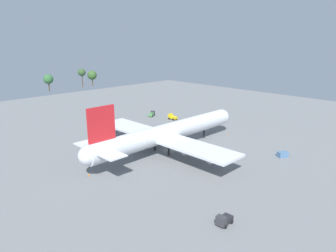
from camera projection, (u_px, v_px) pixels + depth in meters
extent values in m
plane|color=slate|center=(168.00, 150.00, 106.51)|extent=(272.17, 272.17, 0.00)
cylinder|color=silver|center=(168.00, 132.00, 104.72)|extent=(62.33, 6.24, 6.24)
sphere|color=silver|center=(221.00, 117.00, 125.85)|extent=(6.12, 6.12, 6.12)
sphere|color=silver|center=(88.00, 156.00, 83.59)|extent=(5.31, 5.31, 5.31)
cube|color=red|center=(101.00, 124.00, 84.75)|extent=(8.73, 0.50, 9.99)
cube|color=silver|center=(109.00, 154.00, 82.47)|extent=(5.61, 9.37, 0.36)
cube|color=silver|center=(90.00, 145.00, 89.27)|extent=(5.61, 9.37, 0.36)
cube|color=silver|center=(197.00, 148.00, 92.28)|extent=(10.60, 27.27, 0.70)
cube|color=silver|center=(133.00, 128.00, 113.45)|extent=(10.60, 27.27, 0.70)
cylinder|color=gray|center=(189.00, 149.00, 96.20)|extent=(5.00, 2.62, 2.62)
cylinder|color=gray|center=(215.00, 158.00, 89.32)|extent=(5.00, 2.62, 2.62)
cylinder|color=gray|center=(142.00, 134.00, 111.79)|extent=(5.00, 2.62, 2.62)
cylinder|color=gray|center=(125.00, 128.00, 118.68)|extent=(5.00, 2.62, 2.62)
cylinder|color=black|center=(204.00, 134.00, 119.56)|extent=(0.70, 0.70, 3.43)
cylinder|color=black|center=(169.00, 150.00, 101.59)|extent=(0.70, 0.70, 3.43)
cylinder|color=black|center=(155.00, 145.00, 106.27)|extent=(0.70, 0.70, 3.43)
cube|color=yellow|center=(170.00, 116.00, 148.16)|extent=(2.18, 1.64, 2.08)
cube|color=yellow|center=(174.00, 118.00, 146.83)|extent=(2.24, 2.99, 1.12)
cylinder|color=black|center=(172.00, 118.00, 149.21)|extent=(0.32, 0.99, 0.98)
cylinder|color=black|center=(169.00, 118.00, 147.59)|extent=(0.32, 0.99, 0.98)
cylinder|color=black|center=(176.00, 119.00, 147.40)|extent=(0.32, 0.99, 0.98)
cylinder|color=black|center=(173.00, 119.00, 145.77)|extent=(0.32, 0.99, 0.98)
cube|color=#333338|center=(153.00, 113.00, 155.04)|extent=(2.28, 2.37, 2.02)
cube|color=#4C8C4C|center=(151.00, 115.00, 152.89)|extent=(3.74, 3.20, 1.30)
cylinder|color=black|center=(155.00, 115.00, 154.94)|extent=(0.80, 0.62, 0.76)
cylinder|color=black|center=(151.00, 115.00, 155.46)|extent=(0.80, 0.62, 0.76)
cylinder|color=black|center=(153.00, 116.00, 152.16)|extent=(0.80, 0.62, 0.76)
cylinder|color=black|center=(149.00, 116.00, 152.67)|extent=(0.80, 0.62, 0.76)
cube|color=#333338|center=(221.00, 221.00, 62.69)|extent=(1.41, 2.08, 2.00)
cube|color=#232328|center=(226.00, 219.00, 64.17)|extent=(2.62, 2.13, 1.13)
cylinder|color=black|center=(217.00, 223.00, 63.73)|extent=(0.78, 0.31, 0.77)
cylinder|color=black|center=(226.00, 227.00, 62.29)|extent=(0.78, 0.31, 0.77)
cylinder|color=black|center=(223.00, 218.00, 65.42)|extent=(0.78, 0.31, 0.77)
cylinder|color=black|center=(232.00, 222.00, 63.98)|extent=(0.78, 0.31, 0.77)
cube|color=#4C729E|center=(283.00, 154.00, 100.27)|extent=(3.75, 3.36, 1.75)
cone|color=orange|center=(228.00, 134.00, 124.57)|extent=(0.41, 0.41, 0.59)
cone|color=orange|center=(89.00, 175.00, 86.45)|extent=(0.49, 0.49, 0.70)
cylinder|color=#51381E|center=(49.00, 87.00, 227.98)|extent=(0.79, 0.79, 6.81)
sphere|color=#326535|center=(48.00, 79.00, 226.46)|extent=(7.21, 7.21, 7.21)
cylinder|color=#51381E|center=(82.00, 81.00, 246.44)|extent=(0.60, 0.60, 10.13)
sphere|color=#33522B|center=(82.00, 72.00, 244.56)|extent=(6.05, 6.05, 6.05)
cylinder|color=#51381E|center=(93.00, 82.00, 253.18)|extent=(0.71, 0.71, 6.69)
sphere|color=#375D2A|center=(92.00, 75.00, 251.65)|extent=(7.52, 7.52, 7.52)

